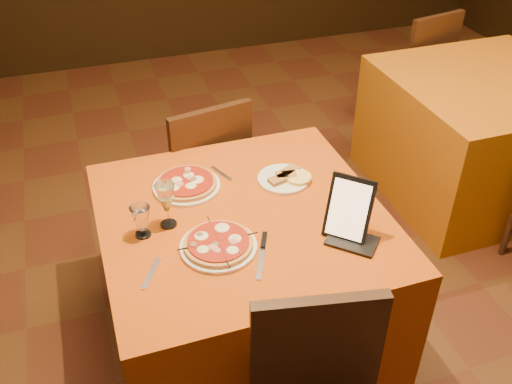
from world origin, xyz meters
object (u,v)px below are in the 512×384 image
object	(u,v)px
side_table	(478,136)
pizza_near	(218,245)
water_glass	(141,221)
chair_main_far	(198,172)
pizza_far	(187,185)
wine_glass	(167,205)
chair_side_far	(408,71)
tablet	(349,209)
main_table	(244,283)

from	to	relation	value
side_table	pizza_near	world-z (taller)	pizza_near
pizza_near	water_glass	world-z (taller)	water_glass
chair_main_far	water_glass	bearing A→B (deg)	52.86
pizza_far	wine_glass	distance (m)	0.26
water_glass	chair_main_far	bearing A→B (deg)	63.55
chair_side_far	wine_glass	xyz separation A→B (m)	(-2.02, -1.53, 0.39)
tablet	chair_main_far	bearing A→B (deg)	151.95
side_table	water_glass	bearing A→B (deg)	-160.85
chair_side_far	pizza_far	size ratio (longest dim) A/B	3.23
wine_glass	tablet	bearing A→B (deg)	-23.43
water_glass	tablet	world-z (taller)	tablet
pizza_near	chair_side_far	bearing A→B (deg)	42.59
pizza_near	water_glass	distance (m)	0.30
main_table	pizza_far	size ratio (longest dim) A/B	3.90
chair_side_far	tablet	bearing A→B (deg)	40.79
chair_side_far	pizza_far	world-z (taller)	chair_side_far
chair_main_far	chair_side_far	world-z (taller)	same
chair_main_far	pizza_near	distance (m)	1.00
main_table	water_glass	distance (m)	0.59
side_table	pizza_near	bearing A→B (deg)	-154.38
pizza_near	water_glass	xyz separation A→B (m)	(-0.25, 0.16, 0.05)
main_table	water_glass	xyz separation A→B (m)	(-0.39, -0.00, 0.44)
chair_main_far	water_glass	world-z (taller)	chair_main_far
pizza_far	main_table	bearing A→B (deg)	-56.18
side_table	pizza_near	xyz separation A→B (m)	(-1.88, -0.90, 0.39)
pizza_far	water_glass	bearing A→B (deg)	-132.13
side_table	main_table	bearing A→B (deg)	-156.97
main_table	side_table	size ratio (longest dim) A/B	1.00
main_table	pizza_near	size ratio (longest dim) A/B	3.89
pizza_far	wine_glass	bearing A→B (deg)	-118.99
side_table	wine_glass	xyz separation A→B (m)	(-2.02, -0.71, 0.47)
water_glass	pizza_near	bearing A→B (deg)	-33.37
tablet	pizza_near	bearing A→B (deg)	-145.30
chair_side_far	side_table	bearing A→B (deg)	78.66
main_table	wine_glass	size ratio (longest dim) A/B	5.79
pizza_far	tablet	bearing A→B (deg)	-44.36
pizza_near	pizza_far	distance (m)	0.41
chair_main_far	wine_glass	size ratio (longest dim) A/B	4.79
chair_main_far	water_glass	xyz separation A→B (m)	(-0.39, -0.78, 0.36)
side_table	tablet	xyz separation A→B (m)	(-1.40, -0.98, 0.49)
pizza_near	water_glass	size ratio (longest dim) A/B	2.17
main_table	chair_side_far	size ratio (longest dim) A/B	1.21
wine_glass	pizza_near	bearing A→B (deg)	-52.94
side_table	chair_main_far	bearing A→B (deg)	178.50
pizza_near	tablet	distance (m)	0.49
main_table	tablet	world-z (taller)	tablet
chair_main_far	tablet	size ratio (longest dim) A/B	3.73
side_table	wine_glass	bearing A→B (deg)	-160.68
main_table	tablet	bearing A→B (deg)	-35.81
pizza_near	wine_glass	xyz separation A→B (m)	(-0.14, 0.19, 0.08)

